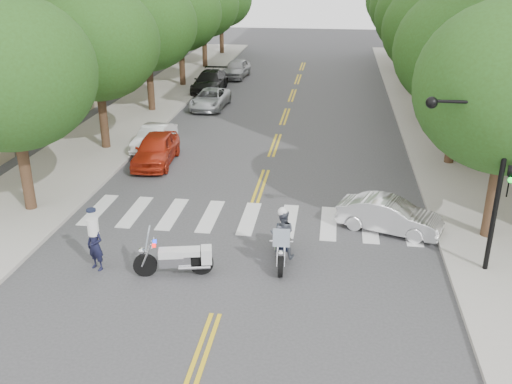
% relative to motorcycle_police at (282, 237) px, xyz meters
% --- Properties ---
extents(ground, '(140.00, 140.00, 0.00)m').
position_rel_motorcycle_police_xyz_m(ground, '(-1.59, -3.35, -0.89)').
color(ground, '#38383A').
rests_on(ground, ground).
extents(sidewalk_left, '(5.00, 60.00, 0.15)m').
position_rel_motorcycle_police_xyz_m(sidewalk_left, '(-11.09, 18.65, -0.82)').
color(sidewalk_left, '#9E9991').
rests_on(sidewalk_left, ground).
extents(sidewalk_right, '(5.00, 60.00, 0.15)m').
position_rel_motorcycle_police_xyz_m(sidewalk_right, '(7.91, 18.65, -0.82)').
color(sidewalk_right, '#9E9991').
rests_on(sidewalk_right, ground).
extents(tree_l_0, '(6.40, 6.40, 8.45)m').
position_rel_motorcycle_police_xyz_m(tree_l_0, '(-10.39, 2.65, 4.66)').
color(tree_l_0, '#382316').
rests_on(tree_l_0, ground).
extents(tree_l_1, '(6.40, 6.40, 8.45)m').
position_rel_motorcycle_police_xyz_m(tree_l_1, '(-10.39, 10.65, 4.66)').
color(tree_l_1, '#382316').
rests_on(tree_l_1, ground).
extents(tree_l_2, '(6.40, 6.40, 8.45)m').
position_rel_motorcycle_police_xyz_m(tree_l_2, '(-10.39, 18.65, 4.66)').
color(tree_l_2, '#382316').
rests_on(tree_l_2, ground).
extents(tree_l_3, '(6.40, 6.40, 8.45)m').
position_rel_motorcycle_police_xyz_m(tree_l_3, '(-10.39, 26.65, 4.66)').
color(tree_l_3, '#382316').
rests_on(tree_l_3, ground).
extents(tree_l_4, '(6.40, 6.40, 8.45)m').
position_rel_motorcycle_police_xyz_m(tree_l_4, '(-10.39, 34.65, 4.66)').
color(tree_l_4, '#382316').
rests_on(tree_l_4, ground).
extents(tree_r_0, '(6.40, 6.40, 8.45)m').
position_rel_motorcycle_police_xyz_m(tree_r_0, '(7.21, 2.65, 4.66)').
color(tree_r_0, '#382316').
rests_on(tree_r_0, ground).
extents(tree_r_1, '(6.40, 6.40, 8.45)m').
position_rel_motorcycle_police_xyz_m(tree_r_1, '(7.21, 10.65, 4.66)').
color(tree_r_1, '#382316').
rests_on(tree_r_1, ground).
extents(tree_r_2, '(6.40, 6.40, 8.45)m').
position_rel_motorcycle_police_xyz_m(tree_r_2, '(7.21, 18.65, 4.66)').
color(tree_r_2, '#382316').
rests_on(tree_r_2, ground).
extents(tree_r_3, '(6.40, 6.40, 8.45)m').
position_rel_motorcycle_police_xyz_m(tree_r_3, '(7.21, 26.65, 4.66)').
color(tree_r_3, '#382316').
rests_on(tree_r_3, ground).
extents(tree_r_4, '(6.40, 6.40, 8.45)m').
position_rel_motorcycle_police_xyz_m(tree_r_4, '(7.21, 34.65, 4.66)').
color(tree_r_4, '#382316').
rests_on(tree_r_4, ground).
extents(tree_r_5, '(6.40, 6.40, 8.45)m').
position_rel_motorcycle_police_xyz_m(tree_r_5, '(7.21, 42.65, 4.66)').
color(tree_r_5, '#382316').
rests_on(tree_r_5, ground).
extents(traffic_signal_pole, '(2.82, 0.42, 6.00)m').
position_rel_motorcycle_police_xyz_m(traffic_signal_pole, '(6.13, 0.15, 2.83)').
color(traffic_signal_pole, black).
rests_on(traffic_signal_pole, ground).
extents(motorcycle_police, '(0.86, 2.47, 2.01)m').
position_rel_motorcycle_police_xyz_m(motorcycle_police, '(0.00, 0.00, 0.00)').
color(motorcycle_police, black).
rests_on(motorcycle_police, ground).
extents(motorcycle_parked, '(2.54, 0.97, 1.66)m').
position_rel_motorcycle_police_xyz_m(motorcycle_parked, '(-3.15, -1.31, -0.32)').
color(motorcycle_parked, black).
rests_on(motorcycle_parked, ground).
extents(officer_standing, '(0.75, 0.64, 1.73)m').
position_rel_motorcycle_police_xyz_m(officer_standing, '(-5.96, -1.35, -0.02)').
color(officer_standing, black).
rests_on(officer_standing, ground).
extents(convertible, '(4.05, 2.50, 1.26)m').
position_rel_motorcycle_police_xyz_m(convertible, '(3.73, 2.83, -0.26)').
color(convertible, silver).
rests_on(convertible, ground).
extents(parked_car_a, '(2.03, 4.49, 1.50)m').
position_rel_motorcycle_police_xyz_m(parked_car_a, '(-7.08, 8.88, -0.14)').
color(parked_car_a, '#B22813').
rests_on(parked_car_a, ground).
extents(parked_car_b, '(1.62, 3.86, 1.24)m').
position_rel_motorcycle_police_xyz_m(parked_car_b, '(-7.89, 11.15, -0.27)').
color(parked_car_b, white).
rests_on(parked_car_b, ground).
extents(parked_car_c, '(2.27, 4.61, 1.26)m').
position_rel_motorcycle_police_xyz_m(parked_car_c, '(-6.79, 20.15, -0.26)').
color(parked_car_c, silver).
rests_on(parked_car_c, ground).
extents(parked_car_d, '(2.14, 5.22, 1.51)m').
position_rel_motorcycle_police_xyz_m(parked_car_d, '(-7.89, 25.15, -0.13)').
color(parked_car_d, black).
rests_on(parked_car_d, ground).
extents(parked_car_e, '(2.08, 4.50, 1.49)m').
position_rel_motorcycle_police_xyz_m(parked_car_e, '(-6.79, 30.65, -0.14)').
color(parked_car_e, '#A8A8AD').
rests_on(parked_car_e, ground).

